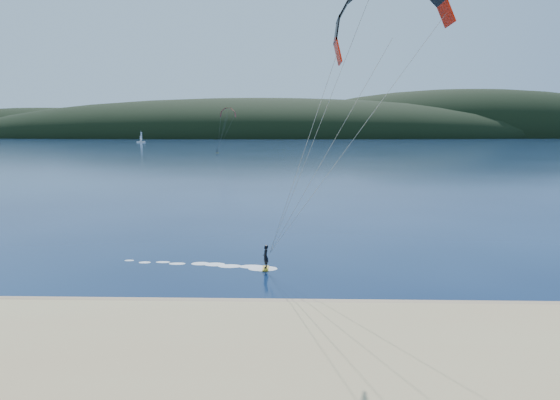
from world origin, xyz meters
The scene contains 6 objects.
ground centered at (0.00, 0.00, 0.00)m, with size 1800.00×1800.00×0.00m, color #071634.
wet_sand centered at (0.00, 4.50, 0.05)m, with size 220.00×2.50×0.10m.
headland centered at (0.63, 745.28, 0.00)m, with size 1200.00×310.00×140.00m.
kitesurfer_near centered at (9.44, 7.31, 13.47)m, with size 21.33×8.20×16.96m.
kitesurfer_far centered at (-22.85, 194.62, 15.29)m, with size 9.44×6.75×17.28m.
sailboat centered at (-119.75, 399.97, 0.74)m, with size 7.21×4.52×10.07m.
Camera 1 is at (4.79, -21.95, 9.21)m, focal length 33.56 mm.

